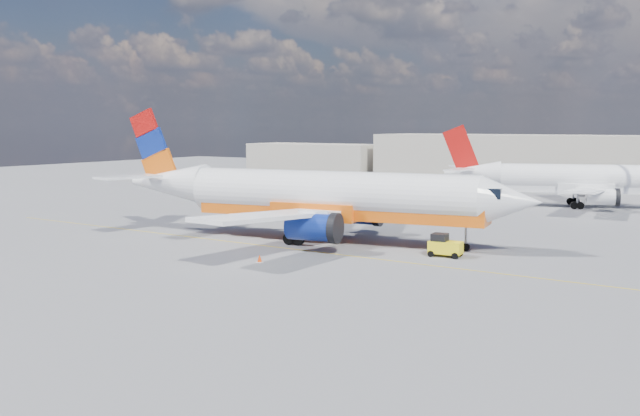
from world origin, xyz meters
The scene contains 8 objects.
ground centered at (0.00, 0.00, 0.00)m, with size 240.00×240.00×0.00m, color slate.
taxi_line centered at (0.00, 3.00, 0.01)m, with size 70.00×0.15×0.01m, color gold.
terminal_main centered at (5.00, 75.00, 4.00)m, with size 70.00×14.00×8.00m, color #BCB2A2.
terminal_annex centered at (-45.00, 72.00, 3.00)m, with size 26.00×10.00×6.00m, color #BCB2A2.
main_jet centered at (-1.11, 7.41, 3.76)m, with size 37.35×28.97×11.27m.
second_jet centered at (11.30, 44.97, 3.23)m, with size 31.83×24.13×9.69m.
gse_tug centered at (10.54, 6.65, 0.80)m, with size 2.49×1.68×1.69m.
traffic_cone centered at (0.55, -2.67, 0.27)m, with size 0.40×0.40×0.56m.
Camera 1 is at (31.55, -41.60, 9.70)m, focal length 40.00 mm.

